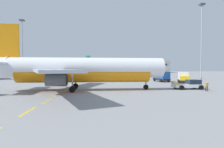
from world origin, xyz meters
TOP-DOWN VIEW (x-y plane):
  - ground at (40.00, 40.00)m, footprint 400.00×400.00m
  - apron_paint_markings at (18.00, 38.19)m, footprint 8.00×97.89m
  - airliner_foreground at (21.13, 25.34)m, footprint 34.79×34.58m
  - pushback_tug at (42.52, 26.47)m, footprint 6.03×3.24m
  - airliner_far_center at (24.00, 96.34)m, footprint 28.67×31.10m
  - catering_truck at (47.37, 39.81)m, footprint 4.46×7.40m
  - fuel_service_truck at (43.46, 46.59)m, footprint 3.56×7.30m
  - ground_crew_worker at (44.02, 22.85)m, footprint 0.69×0.32m
  - apron_light_mast_near at (-8.86, 69.10)m, footprint 1.80×1.80m
  - apron_light_mast_far at (62.52, 58.24)m, footprint 1.80×1.80m
  - terminal_satellite at (49.35, 172.66)m, footprint 79.88×23.16m

SIDE VIEW (x-z plane):
  - ground at x=40.00m, z-range 0.00..0.00m
  - apron_paint_markings at x=18.00m, z-range 0.00..0.01m
  - pushback_tug at x=42.52m, z-range -0.14..1.94m
  - ground_crew_worker at x=44.02m, z-range 0.12..1.83m
  - catering_truck at x=47.37m, z-range 0.08..3.22m
  - fuel_service_truck at x=43.46m, z-range 0.08..3.22m
  - airliner_foreground at x=21.13m, z-range -2.15..10.05m
  - airliner_far_center at x=24.00m, z-range -2.17..10.13m
  - terminal_satellite at x=49.35m, z-range -0.78..12.63m
  - apron_light_mast_near at x=-8.86m, z-range 3.02..27.61m
  - apron_light_mast_far at x=62.52m, z-range 3.19..31.80m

